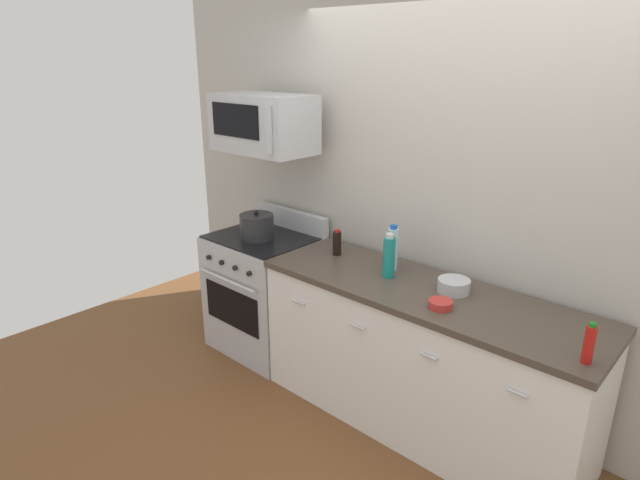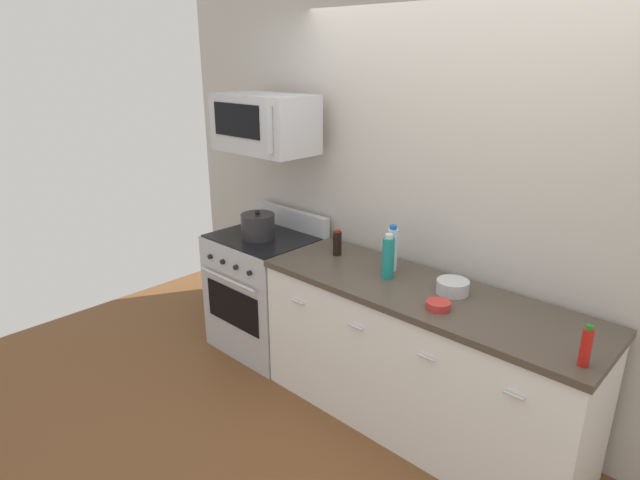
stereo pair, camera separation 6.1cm
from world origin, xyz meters
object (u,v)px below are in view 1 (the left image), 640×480
(bottle_hot_sauce_red, at_px, (589,344))
(bowl_steel_prep, at_px, (454,285))
(bottle_soy_sauce_dark, at_px, (337,243))
(bowl_red_small, at_px, (440,304))
(stockpot, at_px, (257,226))
(bottle_water_clear, at_px, (393,249))
(range_oven, at_px, (265,291))
(microwave, at_px, (263,123))
(bottle_sparkling_teal, at_px, (389,257))

(bottle_hot_sauce_red, relative_size, bowl_steel_prep, 1.06)
(bottle_soy_sauce_dark, xyz_separation_m, bowl_red_small, (0.93, -0.24, -0.06))
(bottle_hot_sauce_red, height_order, stockpot, stockpot)
(bottle_water_clear, bearing_deg, bowl_steel_prep, -4.98)
(range_oven, distance_m, bottle_hot_sauce_red, 2.41)
(bowl_steel_prep, bearing_deg, bottle_water_clear, 175.02)
(bottle_water_clear, xyz_separation_m, stockpot, (-1.08, -0.17, -0.05))
(microwave, height_order, bottle_soy_sauce_dark, microwave)
(range_oven, distance_m, stockpot, 0.55)
(bottle_soy_sauce_dark, height_order, bowl_red_small, bottle_soy_sauce_dark)
(microwave, relative_size, bowl_red_small, 5.71)
(microwave, relative_size, bottle_water_clear, 2.51)
(range_oven, relative_size, bowl_steel_prep, 5.79)
(bottle_soy_sauce_dark, bearing_deg, bottle_sparkling_teal, -9.25)
(range_oven, xyz_separation_m, bottle_soy_sauce_dark, (0.66, 0.09, 0.54))
(bowl_red_small, bearing_deg, bowl_steel_prep, 101.66)
(bowl_red_small, distance_m, stockpot, 1.59)
(microwave, xyz_separation_m, bottle_soy_sauce_dark, (0.66, 0.04, -0.75))
(bottle_hot_sauce_red, relative_size, stockpot, 0.79)
(bottle_hot_sauce_red, height_order, bottle_water_clear, bottle_water_clear)
(bowl_red_small, xyz_separation_m, bowl_steel_prep, (-0.05, 0.23, 0.02))
(bottle_hot_sauce_red, xyz_separation_m, bottle_soy_sauce_dark, (-1.68, 0.28, -0.01))
(range_oven, bearing_deg, stockpot, -90.00)
(microwave, relative_size, bottle_hot_sauce_red, 3.80)
(bottle_water_clear, height_order, bottle_soy_sauce_dark, bottle_water_clear)
(range_oven, relative_size, bottle_soy_sauce_dark, 5.97)
(range_oven, bearing_deg, microwave, 89.71)
(bottle_soy_sauce_dark, distance_m, bowl_steel_prep, 0.88)
(bowl_red_small, height_order, bowl_steel_prep, bowl_steel_prep)
(microwave, bearing_deg, bowl_steel_prep, 1.32)
(bottle_hot_sauce_red, bearing_deg, bottle_water_clear, 166.09)
(range_oven, distance_m, bottle_water_clear, 1.24)
(bottle_sparkling_teal, relative_size, bowl_red_small, 2.13)
(microwave, distance_m, bottle_hot_sauce_red, 2.46)
(bottle_water_clear, relative_size, bottle_sparkling_teal, 1.07)
(bottle_soy_sauce_dark, bearing_deg, bottle_water_clear, 4.46)
(range_oven, bearing_deg, bottle_hot_sauce_red, -4.66)
(bottle_water_clear, xyz_separation_m, bowl_steel_prep, (0.46, -0.04, -0.10))
(bottle_sparkling_teal, relative_size, bottle_soy_sauce_dark, 1.55)
(bowl_red_small, bearing_deg, stockpot, 176.57)
(microwave, bearing_deg, stockpot, -90.13)
(bottle_water_clear, height_order, bowl_steel_prep, bottle_water_clear)
(bottle_sparkling_teal, xyz_separation_m, bottle_soy_sauce_dark, (-0.48, 0.08, -0.05))
(bottle_water_clear, bearing_deg, range_oven, -173.69)
(stockpot, bearing_deg, bowl_red_small, -3.43)
(bottle_hot_sauce_red, bearing_deg, stockpot, 176.64)
(bowl_red_small, bearing_deg, bottle_soy_sauce_dark, 165.82)
(bowl_steel_prep, bearing_deg, bottle_soy_sauce_dark, 179.59)
(bottle_water_clear, relative_size, stockpot, 1.19)
(bottle_sparkling_teal, bearing_deg, bowl_red_small, -19.16)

